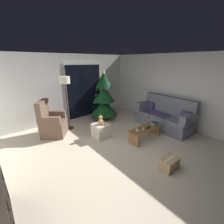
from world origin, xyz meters
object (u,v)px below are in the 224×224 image
(remote_white, at_px, (137,130))
(cell_phone, at_px, (154,122))
(teddy_bear_honey, at_px, (101,121))
(armchair, at_px, (52,123))
(remote_black, at_px, (148,128))
(coffee_table, at_px, (145,132))
(cardboard_box_taped_mid_floor, at_px, (169,163))
(book_stack, at_px, (154,124))
(christmas_tree, at_px, (104,98))
(floor_lamp, at_px, (65,85))
(ottoman, at_px, (101,131))
(couch, at_px, (164,117))
(remote_silver, at_px, (143,129))

(remote_white, height_order, cell_phone, cell_phone)
(remote_white, distance_m, teddy_bear_honey, 1.09)
(remote_white, distance_m, armchair, 2.63)
(remote_black, height_order, armchair, armchair)
(coffee_table, bearing_deg, cardboard_box_taped_mid_floor, -117.87)
(remote_black, distance_m, cardboard_box_taped_mid_floor, 1.32)
(coffee_table, height_order, book_stack, book_stack)
(remote_white, height_order, christmas_tree, christmas_tree)
(remote_white, xyz_separation_m, floor_lamp, (-1.11, 2.11, 1.12))
(cell_phone, height_order, cardboard_box_taped_mid_floor, cell_phone)
(armchair, relative_size, ottoman, 2.57)
(book_stack, xyz_separation_m, cardboard_box_taped_mid_floor, (-0.98, -1.11, -0.30))
(couch, xyz_separation_m, remote_black, (-1.13, -0.19, -0.02))
(remote_white, distance_m, cardboard_box_taped_mid_floor, 1.27)
(floor_lamp, bearing_deg, coffee_table, -56.39)
(christmas_tree, bearing_deg, teddy_bear_honey, -130.19)
(book_stack, xyz_separation_m, christmas_tree, (-0.30, 2.17, 0.44))
(remote_white, xyz_separation_m, armchair, (-1.70, 2.00, 0.02))
(floor_lamp, height_order, ottoman, floor_lamp)
(remote_white, xyz_separation_m, remote_silver, (0.20, -0.06, 0.00))
(coffee_table, distance_m, armchair, 2.88)
(ottoman, bearing_deg, couch, -20.66)
(teddy_bear_honey, bearing_deg, coffee_table, -44.75)
(book_stack, bearing_deg, armchair, 138.70)
(cardboard_box_taped_mid_floor, bearing_deg, cell_phone, 48.88)
(christmas_tree, relative_size, ottoman, 4.38)
(christmas_tree, distance_m, cardboard_box_taped_mid_floor, 3.42)
(coffee_table, bearing_deg, book_stack, -8.13)
(book_stack, bearing_deg, remote_white, 171.73)
(cardboard_box_taped_mid_floor, bearing_deg, teddy_bear_honey, 98.93)
(remote_black, distance_m, ottoman, 1.43)
(christmas_tree, bearing_deg, floor_lamp, 178.67)
(remote_silver, xyz_separation_m, remote_black, (0.19, -0.04, 0.00))
(armchair, bearing_deg, floor_lamp, 10.15)
(remote_white, distance_m, book_stack, 0.69)
(coffee_table, height_order, cardboard_box_taped_mid_floor, coffee_table)
(teddy_bear_honey, height_order, cardboard_box_taped_mid_floor, teddy_bear_honey)
(armchair, bearing_deg, remote_black, -45.14)
(couch, height_order, ottoman, couch)
(cell_phone, relative_size, armchair, 0.13)
(christmas_tree, xyz_separation_m, floor_lamp, (-1.49, 0.03, 0.65))
(remote_black, xyz_separation_m, armchair, (-2.09, 2.10, 0.02))
(armchair, bearing_deg, remote_silver, -47.30)
(cell_phone, bearing_deg, remote_silver, 167.99)
(remote_black, bearing_deg, book_stack, 75.26)
(cell_phone, relative_size, christmas_tree, 0.07)
(couch, relative_size, ottoman, 4.49)
(remote_silver, bearing_deg, remote_black, -147.06)
(couch, relative_size, cell_phone, 13.72)
(floor_lamp, relative_size, teddy_bear_honey, 6.25)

